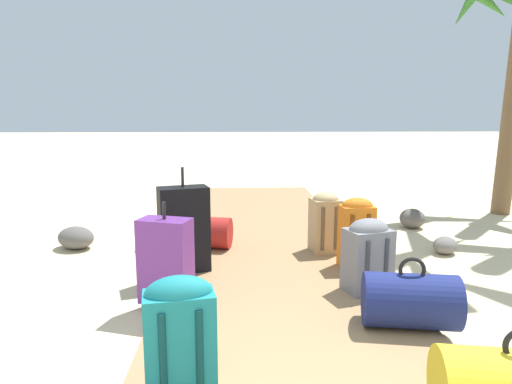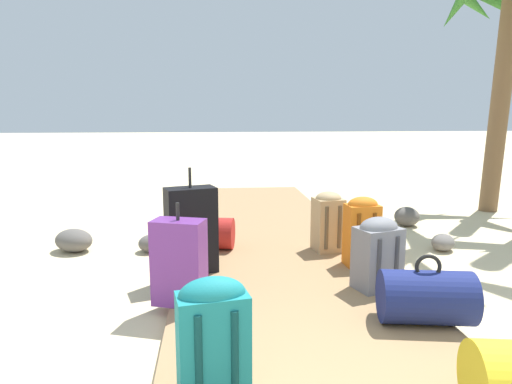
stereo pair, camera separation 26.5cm
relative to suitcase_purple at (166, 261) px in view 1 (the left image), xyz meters
The scene contains 14 objects.
ground_plane 1.18m from the suitcase_purple, 41.64° to the left, with size 60.00×60.00×0.00m, color beige.
boardwalk 1.70m from the suitcase_purple, 60.03° to the left, with size 1.81×7.03×0.08m, color #9E7A51.
suitcase_purple is the anchor object (origin of this frame).
duffel_bag_navy 1.64m from the suitcase_purple, 16.44° to the right, with size 0.62×0.43×0.45m.
backpack_orange 1.66m from the suitcase_purple, 23.51° to the left, with size 0.29×0.23×0.61m.
backpack_grey 1.47m from the suitcase_purple, ahead, with size 0.38×0.32×0.55m.
duffel_bag_red 1.33m from the suitcase_purple, 84.30° to the left, with size 0.67×0.42×0.42m.
suitcase_black 0.65m from the suitcase_purple, 84.78° to the left, with size 0.45×0.33×0.88m.
backpack_tan 1.76m from the suitcase_purple, 39.94° to the left, with size 0.29×0.29×0.58m.
backpack_teal 1.10m from the suitcase_purple, 78.20° to the right, with size 0.36×0.25×0.58m.
rock_right_far 3.52m from the suitcase_purple, 40.71° to the left, with size 0.33×0.30×0.24m, color #5B5651.
rock_right_mid 2.89m from the suitcase_purple, 25.74° to the left, with size 0.30×0.22×0.17m, color slate.
rock_left_far 1.58m from the suitcase_purple, 104.57° to the left, with size 0.25×0.24×0.17m, color #5B5651.
rock_left_near 2.00m from the suitcase_purple, 126.29° to the left, with size 0.41×0.32×0.23m, color #5B5651.
Camera 1 is at (-0.34, -1.01, 1.40)m, focal length 32.06 mm.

